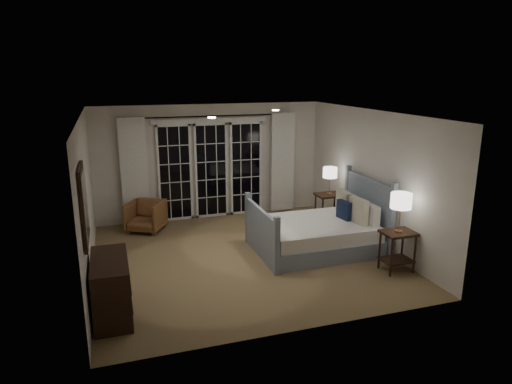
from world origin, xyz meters
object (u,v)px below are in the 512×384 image
object	(u,v)px
bed	(319,232)
armchair	(146,216)
lamp_right	(330,173)
nightstand_right	(329,205)
nightstand_left	(397,245)
dresser	(111,288)
lamp_left	(401,201)

from	to	relation	value
bed	armchair	distance (m)	3.55
lamp_right	armchair	xyz separation A→B (m)	(-3.69, 0.87, -0.83)
bed	nightstand_right	distance (m)	1.39
bed	nightstand_left	world-z (taller)	bed
nightstand_left	armchair	bearing A→B (deg)	138.66
armchair	dresser	xyz separation A→B (m)	(-0.73, -3.30, 0.08)
nightstand_left	lamp_right	distance (m)	2.50
nightstand_left	nightstand_right	bearing A→B (deg)	90.48
lamp_right	armchair	size ratio (longest dim) A/B	0.82
bed	nightstand_left	distance (m)	1.48
nightstand_right	lamp_left	distance (m)	2.50
nightstand_right	armchair	size ratio (longest dim) A/B	1.00
lamp_right	dresser	bearing A→B (deg)	-151.21
nightstand_right	lamp_left	world-z (taller)	lamp_left
armchair	lamp_right	bearing A→B (deg)	15.79
nightstand_right	armchair	xyz separation A→B (m)	(-3.69, 0.87, -0.14)
lamp_left	dresser	world-z (taller)	lamp_left
bed	lamp_right	distance (m)	1.61
lamp_right	nightstand_left	bearing A→B (deg)	-89.52
dresser	nightstand_right	bearing A→B (deg)	28.79
bed	armchair	world-z (taller)	bed
bed	nightstand_left	bearing A→B (deg)	-57.72
lamp_left	lamp_right	size ratio (longest dim) A/B	1.13
bed	lamp_right	size ratio (longest dim) A/B	3.83
lamp_right	nightstand_right	bearing A→B (deg)	-90.00
nightstand_right	lamp_left	bearing A→B (deg)	-89.52
bed	armchair	size ratio (longest dim) A/B	3.13
nightstand_left	dresser	size ratio (longest dim) A/B	0.60
bed	armchair	xyz separation A→B (m)	(-2.92, 2.01, -0.01)
lamp_right	armchair	distance (m)	3.88
nightstand_right	nightstand_left	bearing A→B (deg)	-89.52
bed	lamp_left	distance (m)	1.71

